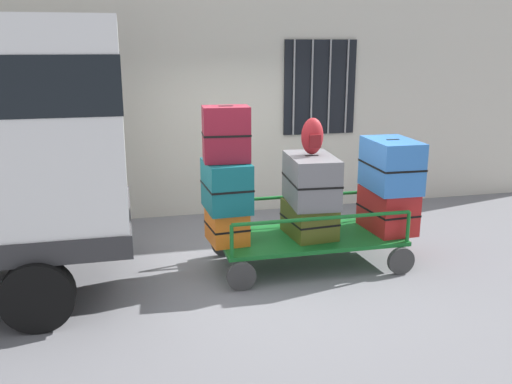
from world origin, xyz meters
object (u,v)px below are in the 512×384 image
object	(u,v)px
suitcase_left_middle	(226,186)
suitcase_left_top	(226,134)
suitcase_left_bottom	(227,226)
suitcase_center_middle	(391,165)
suitcase_midleft_middle	(311,180)
suitcase_center_bottom	(388,210)
suitcase_midleft_bottom	(309,219)
backpack	(312,136)
luggage_cart	(309,240)

from	to	relation	value
suitcase_left_middle	suitcase_left_top	size ratio (longest dim) A/B	1.09
suitcase_left_bottom	suitcase_center_middle	bearing A→B (deg)	-1.69
suitcase_midleft_middle	suitcase_center_bottom	distance (m)	1.13
suitcase_midleft_bottom	backpack	xyz separation A→B (m)	(0.02, 0.02, 1.03)
suitcase_center_bottom	suitcase_center_middle	distance (m)	0.59
suitcase_midleft_bottom	suitcase_center_middle	bearing A→B (deg)	-2.91
suitcase_center_bottom	suitcase_midleft_bottom	bearing A→B (deg)	178.24
backpack	suitcase_left_bottom	bearing A→B (deg)	-179.29
suitcase_left_middle	suitcase_midleft_bottom	size ratio (longest dim) A/B	0.96
suitcase_midleft_bottom	backpack	world-z (taller)	backpack
suitcase_left_middle	suitcase_center_bottom	distance (m)	2.11
suitcase_left_bottom	suitcase_left_top	xyz separation A→B (m)	(0.00, -0.04, 1.11)
suitcase_midleft_bottom	backpack	distance (m)	1.03
suitcase_center_middle	suitcase_left_middle	bearing A→B (deg)	178.66
suitcase_left_middle	suitcase_midleft_middle	world-z (taller)	suitcase_midleft_middle
suitcase_midleft_bottom	suitcase_midleft_middle	xyz separation A→B (m)	(0.00, -0.03, 0.51)
suitcase_midleft_middle	suitcase_center_bottom	xyz separation A→B (m)	(1.03, -0.00, -0.45)
luggage_cart	suitcase_left_middle	bearing A→B (deg)	179.47
backpack	suitcase_midleft_middle	bearing A→B (deg)	-111.80
suitcase_left_top	suitcase_center_middle	distance (m)	2.12
suitcase_center_bottom	suitcase_center_middle	size ratio (longest dim) A/B	0.95
suitcase_left_middle	suitcase_midleft_bottom	distance (m)	1.14
suitcase_left_bottom	suitcase_midleft_middle	xyz separation A→B (m)	(1.03, -0.04, 0.51)
luggage_cart	suitcase_midleft_middle	distance (m)	0.78
suitcase_left_middle	backpack	distance (m)	1.18
suitcase_left_middle	suitcase_left_top	bearing A→B (deg)	-90.00
luggage_cart	suitcase_left_bottom	bearing A→B (deg)	178.76
luggage_cart	suitcase_midleft_middle	world-z (taller)	suitcase_midleft_middle
suitcase_left_top	suitcase_center_bottom	distance (m)	2.31
suitcase_left_middle	suitcase_center_middle	size ratio (longest dim) A/B	0.84
luggage_cart	backpack	world-z (taller)	backpack
suitcase_left_top	backpack	size ratio (longest dim) A/B	1.46
suitcase_left_middle	suitcase_left_top	world-z (taller)	suitcase_left_top
suitcase_left_middle	backpack	bearing A→B (deg)	1.40
suitcase_midleft_bottom	suitcase_midleft_middle	distance (m)	0.51
suitcase_left_top	suitcase_left_middle	bearing A→B (deg)	90.00
suitcase_midleft_middle	suitcase_center_bottom	world-z (taller)	suitcase_midleft_middle
suitcase_center_bottom	backpack	distance (m)	1.40
suitcase_left_bottom	suitcase_midleft_middle	distance (m)	1.15
backpack	suitcase_left_middle	bearing A→B (deg)	-178.60
luggage_cart	suitcase_left_bottom	world-z (taller)	suitcase_left_bottom
suitcase_left_bottom	suitcase_left_middle	size ratio (longest dim) A/B	0.82
suitcase_midleft_middle	suitcase_center_bottom	size ratio (longest dim) A/B	1.15
suitcase_left_middle	suitcase_center_bottom	size ratio (longest dim) A/B	0.89
suitcase_left_top	suitcase_midleft_middle	world-z (taller)	suitcase_left_top
suitcase_center_middle	backpack	xyz separation A→B (m)	(-1.01, 0.07, 0.38)
suitcase_left_top	suitcase_center_middle	bearing A→B (deg)	-0.70
backpack	suitcase_left_top	bearing A→B (deg)	-177.35
suitcase_left_bottom	suitcase_center_bottom	bearing A→B (deg)	-1.12
luggage_cart	suitcase_left_top	size ratio (longest dim) A/B	3.58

